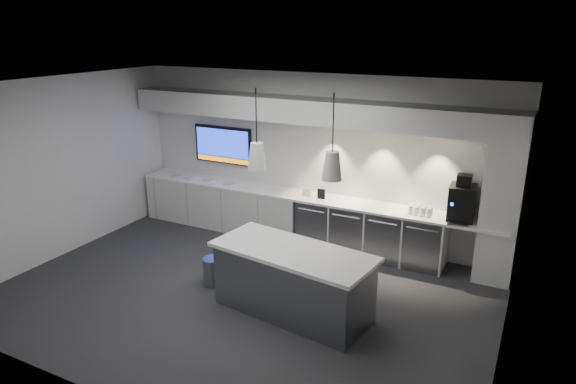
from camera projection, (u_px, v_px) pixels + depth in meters
The scene contains 28 objects.
floor at pixel (242, 295), 7.52m from camera, with size 7.00×7.00×0.00m, color #2B2C2E.
ceiling at pixel (236, 88), 6.59m from camera, with size 7.00×7.00×0.00m, color black.
wall_back at pixel (314, 158), 9.17m from camera, with size 7.00×7.00×0.00m, color silver.
wall_front at pixel (100, 273), 4.93m from camera, with size 7.00×7.00×0.00m, color silver.
wall_left at pixel (61, 168), 8.56m from camera, with size 7.00×7.00×0.00m, color silver.
wall_right at pixel (514, 245), 5.54m from camera, with size 7.00×7.00×0.00m, color silver.
back_counter at pixel (306, 196), 9.09m from camera, with size 6.80×0.65×0.04m, color white.
left_base_cabinets at pixel (224, 205), 9.98m from camera, with size 3.30×0.63×0.86m, color silver.
fridge_unit_a at pixel (318, 222), 9.12m from camera, with size 0.60×0.61×0.85m, color gray.
fridge_unit_b at pixel (351, 228), 8.85m from camera, with size 0.60×0.61×0.85m, color gray.
fridge_unit_c at pixel (387, 235), 8.58m from camera, with size 0.60×0.61×0.85m, color gray.
fridge_unit_d at pixel (425, 242), 8.30m from camera, with size 0.60×0.61×0.85m, color gray.
backsplash at pixel (378, 164), 8.62m from camera, with size 4.60×0.03×1.30m, color silver.
soffit at pixel (307, 110), 8.64m from camera, with size 6.90×0.60×0.40m, color silver.
column at pixel (502, 200), 7.60m from camera, with size 0.55×0.55×2.60m, color silver.
wall_tv at pixel (223, 145), 9.93m from camera, with size 1.25×0.07×0.72m.
island at pixel (293, 281), 6.93m from camera, with size 2.31×1.24×0.93m.
bin at pixel (213, 271), 7.78m from camera, with size 0.30×0.30×0.43m, color gray.
coffee_machine at pixel (462, 201), 7.87m from camera, with size 0.42×0.58×0.71m.
sign_black at pixel (321, 194), 8.86m from camera, with size 0.14×0.02×0.18m, color black.
sign_white at pixel (307, 192), 9.00m from camera, with size 0.18×0.02×0.14m, color white.
cup_cluster at pixel (420, 210), 8.11m from camera, with size 0.37×0.17×0.15m, color white, non-canonical shape.
tray_a at pixel (176, 176), 10.20m from camera, with size 0.16×0.16×0.03m, color #B5B5B5.
tray_b at pixel (189, 178), 10.06m from camera, with size 0.16×0.16×0.03m, color #B5B5B5.
tray_c at pixel (208, 179), 9.95m from camera, with size 0.16×0.16×0.03m, color #B5B5B5.
tray_d at pixel (228, 183), 9.71m from camera, with size 0.16×0.16×0.03m, color #B5B5B5.
pendant_left at pixel (257, 156), 6.64m from camera, with size 0.25×0.25×1.05m.
pendant_right at pixel (332, 166), 6.18m from camera, with size 0.25×0.25×1.05m.
Camera 1 is at (3.63, -5.65, 3.77)m, focal length 32.00 mm.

